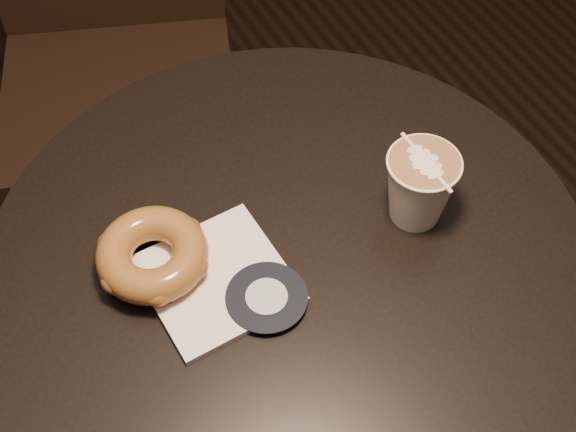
{
  "coord_description": "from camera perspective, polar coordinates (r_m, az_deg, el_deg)",
  "views": [
    {
      "loc": [
        -0.24,
        -0.44,
        1.51
      ],
      "look_at": [
        0.01,
        0.03,
        0.79
      ],
      "focal_mm": 50.0,
      "sensor_mm": 36.0,
      "label": 1
    }
  ],
  "objects": [
    {
      "name": "chair",
      "position": [
        1.49,
        -12.68,
        14.06
      ],
      "size": [
        0.54,
        0.54,
        1.05
      ],
      "rotation": [
        0.0,
        0.0,
        -0.37
      ],
      "color": "black",
      "rests_on": "ground"
    },
    {
      "name": "cafe_table",
      "position": [
        1.08,
        0.05,
        -8.83
      ],
      "size": [
        0.7,
        0.7,
        0.75
      ],
      "color": "black",
      "rests_on": "ground"
    },
    {
      "name": "pastry_bag",
      "position": [
        0.89,
        -5.1,
        -4.53
      ],
      "size": [
        0.16,
        0.16,
        0.01
      ],
      "primitive_type": "cube",
      "rotation": [
        0.0,
        0.0,
        0.05
      ],
      "color": "white",
      "rests_on": "cafe_table"
    },
    {
      "name": "doughnut",
      "position": [
        0.89,
        -9.63,
        -2.71
      ],
      "size": [
        0.12,
        0.12,
        0.04
      ],
      "primitive_type": "torus",
      "color": "brown",
      "rests_on": "pastry_bag"
    },
    {
      "name": "latte_cup",
      "position": [
        0.92,
        9.32,
        1.98
      ],
      "size": [
        0.08,
        0.08,
        0.09
      ],
      "primitive_type": null,
      "color": "white",
      "rests_on": "cafe_table"
    }
  ]
}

